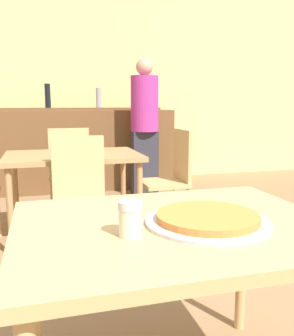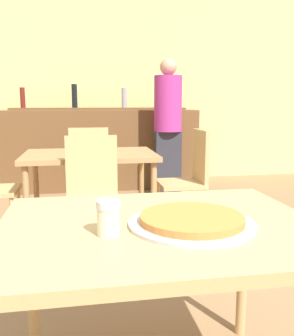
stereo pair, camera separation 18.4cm
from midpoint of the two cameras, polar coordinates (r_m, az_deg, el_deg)
wall_back at (r=5.62m, az=-12.45°, el=12.15°), size 8.00×0.05×2.80m
dining_table_near at (r=1.36m, az=0.36°, el=-11.27°), size 1.12×0.88×0.74m
dining_table_far at (r=3.24m, az=-12.79°, el=0.67°), size 1.12×0.75×0.73m
bar_counter at (r=5.15m, az=-11.75°, el=2.71°), size 2.60×0.56×1.06m
bar_back_shelf at (r=5.25m, az=-11.93°, el=9.27°), size 2.39×0.24×0.35m
chair_far_side_front at (r=2.74m, az=-12.06°, el=-3.74°), size 0.40×0.40×0.92m
chair_far_side_back at (r=3.80m, az=-13.17°, el=0.01°), size 0.40×0.40×0.92m
chair_far_side_right at (r=3.43m, az=2.35°, el=-0.79°), size 0.40×0.40×0.92m
pizza_tray at (r=1.32m, az=5.28°, el=-7.82°), size 0.44×0.44×0.04m
cheese_shaker at (r=1.19m, az=-7.05°, el=-7.69°), size 0.08×0.08×0.11m
person_standing at (r=4.67m, az=-1.52°, el=6.95°), size 0.34×0.34×1.69m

